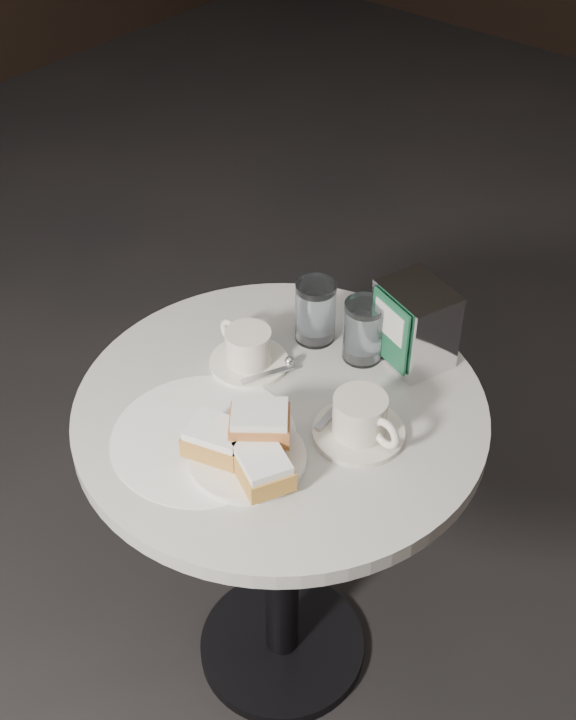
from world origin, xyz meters
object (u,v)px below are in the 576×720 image
Objects in this scene: beignet_plate at (246,448)px; napkin_dispenser at (414,324)px; water_glass_left at (315,312)px; coffee_cup_left at (248,350)px; coffee_cup_right at (360,420)px; water_glass_right at (363,331)px; cafe_table at (281,483)px.

beignet_plate is 1.35× the size of napkin_dispenser.
beignet_plate is 0.33m from water_glass_left.
coffee_cup_left is 0.26m from coffee_cup_right.
coffee_cup_left is at bearing -107.67° from water_glass_left.
coffee_cup_right is 1.47× the size of water_glass_right.
water_glass_right is (0.10, 0.01, -0.00)m from water_glass_left.
beignet_plate reaches higher than cafe_table.
water_glass_left reaches higher than water_glass_right.
beignet_plate is at bearing -38.57° from coffee_cup_left.
coffee_cup_right is at bearing 58.71° from beignet_plate.
cafe_table is at bearing 108.94° from beignet_plate.
water_glass_left is 1.02× the size of water_glass_right.
beignet_plate is at bearing -87.04° from water_glass_right.
water_glass_right reaches higher than beignet_plate.
coffee_cup_left is 1.06× the size of napkin_dispenser.
coffee_cup_left is 0.14m from water_glass_left.
water_glass_right is (-0.02, 0.33, 0.02)m from beignet_plate.
coffee_cup_right is (0.10, 0.16, 0.00)m from beignet_plate.
water_glass_left is at bearing 152.84° from coffee_cup_right.
coffee_cup_right is at bearing -58.47° from napkin_dispenser.
water_glass_right is at bearing 92.96° from beignet_plate.
beignet_plate is 1.21× the size of coffee_cup_right.
coffee_cup_left is at bearing -133.86° from water_glass_right.
water_glass_right is (-0.12, 0.16, 0.02)m from coffee_cup_right.
cafe_table is 0.26m from coffee_cup_left.
napkin_dispenser is at bearing 68.00° from cafe_table.
water_glass_right is at bearing 7.10° from water_glass_left.
water_glass_left is 0.10m from water_glass_right.
water_glass_left reaches higher than beignet_plate.
cafe_table is at bearing -98.86° from water_glass_right.
cafe_table is 0.38m from napkin_dispenser.
water_glass_left is (-0.11, 0.31, 0.02)m from beignet_plate.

